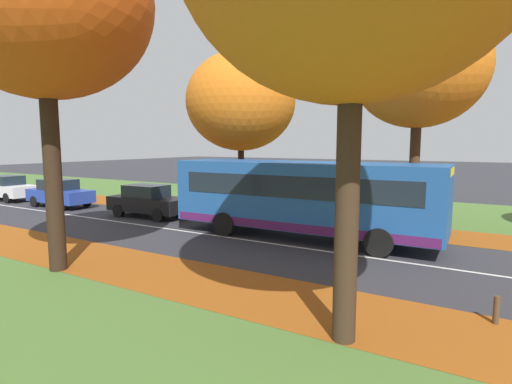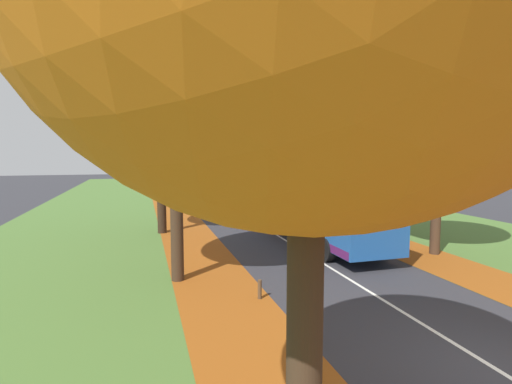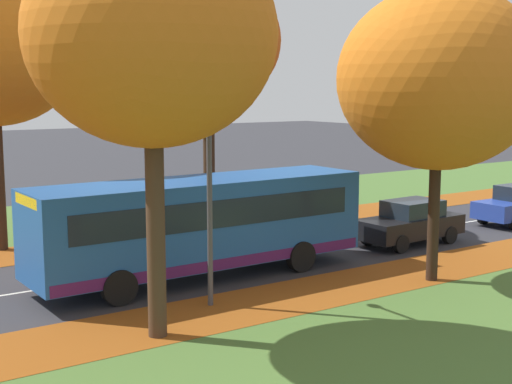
{
  "view_description": "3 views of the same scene",
  "coord_description": "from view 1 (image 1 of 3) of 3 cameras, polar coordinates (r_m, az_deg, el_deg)",
  "views": [
    {
      "loc": [
        -12.77,
        5.75,
        3.68
      ],
      "look_at": [
        1.24,
        13.95,
        1.72
      ],
      "focal_mm": 28.0,
      "sensor_mm": 36.0,
      "label": 1
    },
    {
      "loc": [
        -6.89,
        -5.78,
        4.43
      ],
      "look_at": [
        -0.57,
        16.26,
        2.15
      ],
      "focal_mm": 28.0,
      "sensor_mm": 36.0,
      "label": 2
    },
    {
      "loc": [
        19.64,
        1.53,
        5.64
      ],
      "look_at": [
        0.17,
        14.76,
        2.22
      ],
      "focal_mm": 50.0,
      "sensor_mm": 36.0,
      "label": 3
    }
  ],
  "objects": [
    {
      "name": "leaf_litter_left",
      "position": [
        12.18,
        -14.49,
        -10.86
      ],
      "size": [
        2.8,
        60.0,
        0.0
      ],
      "primitive_type": "cube",
      "color": "#8C4714",
      "rests_on": "grass_verge_left"
    },
    {
      "name": "grass_verge_right",
      "position": [
        26.45,
        -2.6,
        -1.1
      ],
      "size": [
        12.0,
        90.0,
        0.01
      ],
      "primitive_type": "cube",
      "color": "#476B2D",
      "rests_on": "ground"
    },
    {
      "name": "leaf_litter_right",
      "position": [
        19.58,
        4.85,
        -3.93
      ],
      "size": [
        2.8,
        60.0,
        0.0
      ],
      "primitive_type": "cube",
      "color": "#8C4714",
      "rests_on": "grass_verge_right"
    },
    {
      "name": "road_centre_line",
      "position": [
        19.49,
        -17.52,
        -4.3
      ],
      "size": [
        0.12,
        80.0,
        0.01
      ],
      "primitive_type": "cube",
      "color": "silver",
      "rests_on": "ground"
    },
    {
      "name": "tree_left_mid",
      "position": [
        13.35,
        -28.23,
        23.02
      ],
      "size": [
        5.97,
        5.97,
        10.28
      ],
      "color": "black",
      "rests_on": "ground"
    },
    {
      "name": "tree_right_near",
      "position": [
        18.58,
        22.25,
        16.03
      ],
      "size": [
        5.51,
        5.51,
        9.29
      ],
      "color": "#422D1E",
      "rests_on": "ground"
    },
    {
      "name": "tree_right_mid",
      "position": [
        21.83,
        -2.19,
        12.79
      ],
      "size": [
        5.83,
        5.83,
        8.56
      ],
      "color": "black",
      "rests_on": "ground"
    },
    {
      "name": "bollard_third",
      "position": [
        9.83,
        31.11,
        -14.26
      ],
      "size": [
        0.12,
        0.12,
        0.6
      ],
      "primitive_type": "cylinder",
      "color": "#4C3823",
      "rests_on": "ground"
    },
    {
      "name": "streetlamp_right",
      "position": [
        17.18,
        13.64,
        6.9
      ],
      "size": [
        1.89,
        0.28,
        6.0
      ],
      "color": "#47474C",
      "rests_on": "ground"
    },
    {
      "name": "bus",
      "position": [
        15.59,
        6.71,
        -0.44
      ],
      "size": [
        2.77,
        10.43,
        2.98
      ],
      "color": "#1E5199",
      "rests_on": "ground"
    },
    {
      "name": "car_black_lead",
      "position": [
        20.88,
        -15.15,
        -1.24
      ],
      "size": [
        1.9,
        4.26,
        1.62
      ],
      "color": "black",
      "rests_on": "ground"
    },
    {
      "name": "car_blue_following",
      "position": [
        26.02,
        -26.23,
        -0.14
      ],
      "size": [
        1.81,
        4.22,
        1.62
      ],
      "color": "#233D9E",
      "rests_on": "ground"
    },
    {
      "name": "car_white_third_in_line",
      "position": [
        30.78,
        -31.95,
        0.5
      ],
      "size": [
        1.8,
        4.21,
        1.62
      ],
      "color": "silver",
      "rests_on": "ground"
    }
  ]
}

